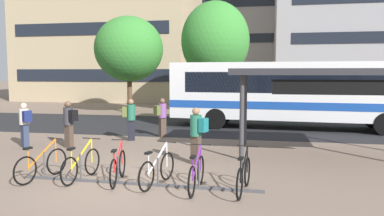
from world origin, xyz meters
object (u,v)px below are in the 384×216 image
commuter_navy_pack_3 (25,122)px  parked_bicycle_white_3 (157,170)px  parked_bicycle_black_5 (244,176)px  parked_bicycle_purple_4 (197,174)px  parked_bicycle_red_2 (118,167)px  commuter_black_pack_0 (69,121)px  parked_bicycle_yellow_1 (81,165)px  commuter_olive_pack_1 (130,117)px  city_bus (297,92)px  transit_shelter (322,75)px  street_tree_0 (129,49)px  commuter_teal_pack_2 (197,132)px  parked_bicycle_orange_0 (42,165)px  commuter_olive_pack_5 (162,115)px  street_tree_1 (215,41)px

commuter_navy_pack_3 → parked_bicycle_white_3: bearing=-178.5°
parked_bicycle_black_5 → parked_bicycle_purple_4: bearing=99.1°
parked_bicycle_red_2 → commuter_black_pack_0: bearing=32.2°
parked_bicycle_yellow_1 → commuter_olive_pack_1: (-0.71, 5.45, 0.57)m
city_bus → transit_shelter: city_bus is taller
parked_bicycle_red_2 → commuter_black_pack_0: commuter_black_pack_0 is taller
street_tree_0 → parked_bicycle_white_3: bearing=-67.4°
parked_bicycle_yellow_1 → parked_bicycle_black_5: (4.08, -0.24, 0.00)m
transit_shelter → commuter_teal_pack_2: size_ratio=3.43×
parked_bicycle_yellow_1 → commuter_teal_pack_2: bearing=-44.8°
parked_bicycle_orange_0 → commuter_navy_pack_3: bearing=53.1°
parked_bicycle_purple_4 → street_tree_0: street_tree_0 is taller
parked_bicycle_purple_4 → commuter_olive_pack_1: bearing=34.3°
city_bus → commuter_navy_pack_3: bearing=-143.4°
parked_bicycle_white_3 → commuter_navy_pack_3: (-5.97, 3.48, 0.56)m
parked_bicycle_orange_0 → commuter_olive_pack_1: size_ratio=1.01×
city_bus → parked_bicycle_purple_4: city_bus is taller
commuter_navy_pack_3 → parked_bicycle_red_2: bearing=177.0°
parked_bicycle_red_2 → commuter_navy_pack_3: bearing=45.3°
commuter_teal_pack_2 → parked_bicycle_red_2: bearing=74.9°
parked_bicycle_orange_0 → parked_bicycle_purple_4: same height
commuter_olive_pack_1 → street_tree_0: size_ratio=0.26×
commuter_navy_pack_3 → commuter_olive_pack_5: commuter_olive_pack_5 is taller
parked_bicycle_black_5 → parked_bicycle_orange_0: bearing=95.7°
commuter_teal_pack_2 → street_tree_1: street_tree_1 is taller
parked_bicycle_yellow_1 → commuter_navy_pack_3: commuter_navy_pack_3 is taller
commuter_black_pack_0 → street_tree_1: 13.78m
parked_bicycle_black_5 → commuter_navy_pack_3: commuter_navy_pack_3 is taller
parked_bicycle_white_3 → parked_bicycle_red_2: bearing=99.4°
city_bus → transit_shelter: 6.04m
city_bus → commuter_black_pack_0: city_bus is taller
parked_bicycle_yellow_1 → parked_bicycle_black_5: same height
parked_bicycle_black_5 → commuter_olive_pack_1: 7.46m
parked_bicycle_red_2 → commuter_olive_pack_5: size_ratio=1.04×
parked_bicycle_orange_0 → commuter_black_pack_0: 4.10m
parked_bicycle_orange_0 → parked_bicycle_white_3: size_ratio=1.00×
city_bus → parked_bicycle_purple_4: size_ratio=7.04×
commuter_teal_pack_2 → commuter_olive_pack_5: 4.85m
parked_bicycle_orange_0 → parked_bicycle_black_5: 5.09m
parked_bicycle_red_2 → parked_bicycle_black_5: bearing=-104.2°
parked_bicycle_black_5 → parked_bicycle_white_3: bearing=92.2°
transit_shelter → commuter_olive_pack_5: transit_shelter is taller
parked_bicycle_orange_0 → parked_bicycle_purple_4: 4.02m
parked_bicycle_purple_4 → commuter_teal_pack_2: size_ratio=1.02×
parked_bicycle_white_3 → commuter_olive_pack_1: commuter_olive_pack_1 is taller
parked_bicycle_orange_0 → street_tree_1: (2.29, 16.54, 4.44)m
parked_bicycle_red_2 → transit_shelter: bearing=-62.8°
commuter_navy_pack_3 → commuter_black_pack_0: bearing=-138.7°
commuter_black_pack_0 → commuter_olive_pack_5: bearing=-116.2°
city_bus → commuter_black_pack_0: size_ratio=7.19×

